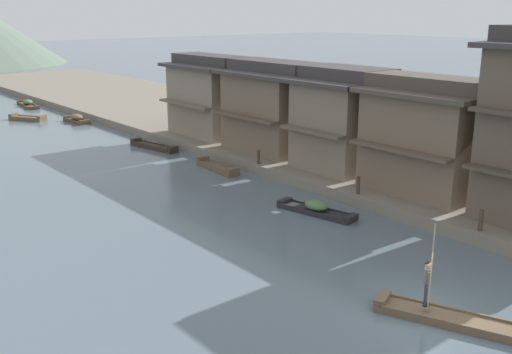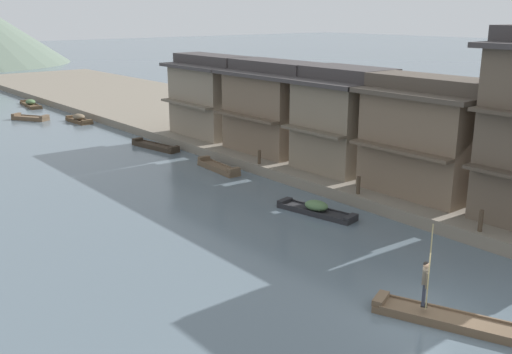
% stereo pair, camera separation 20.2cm
% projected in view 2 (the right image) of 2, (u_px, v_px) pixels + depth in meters
% --- Properties ---
extents(ground_plane, '(400.00, 400.00, 0.00)m').
position_uv_depth(ground_plane, '(430.00, 315.00, 19.78)').
color(ground_plane, slate).
extents(riverbank_right, '(18.00, 110.00, 0.64)m').
position_uv_depth(riverbank_right, '(246.00, 124.00, 51.54)').
color(riverbank_right, slate).
rests_on(riverbank_right, ground).
extents(boat_foreground_poled, '(2.91, 5.14, 0.43)m').
position_uv_depth(boat_foreground_poled, '(451.00, 320.00, 19.19)').
color(boat_foreground_poled, brown).
rests_on(boat_foreground_poled, ground).
extents(boatman_person, '(0.47, 0.44, 3.04)m').
position_uv_depth(boatman_person, '(426.00, 279.00, 19.25)').
color(boatman_person, black).
rests_on(boatman_person, boat_foreground_poled).
extents(boat_moored_nearest, '(1.83, 4.49, 0.70)m').
position_uv_depth(boat_moored_nearest, '(316.00, 209.00, 29.63)').
color(boat_moored_nearest, '#232326').
rests_on(boat_moored_nearest, ground).
extents(boat_moored_third, '(1.15, 4.10, 0.56)m').
position_uv_depth(boat_moored_third, '(218.00, 168.00, 37.76)').
color(boat_moored_third, brown).
rests_on(boat_moored_third, ground).
extents(boat_moored_far, '(1.64, 5.70, 0.74)m').
position_uv_depth(boat_moored_far, '(31.00, 104.00, 63.41)').
color(boat_moored_far, brown).
rests_on(boat_moored_far, ground).
extents(boat_midriver_drifting, '(1.29, 3.60, 0.80)m').
position_uv_depth(boat_midriver_drifting, '(79.00, 119.00, 54.15)').
color(boat_midriver_drifting, brown).
rests_on(boat_midriver_drifting, ground).
extents(boat_midriver_upstream, '(1.62, 4.77, 0.49)m').
position_uv_depth(boat_midriver_upstream, '(155.00, 146.00, 43.80)').
color(boat_midriver_upstream, '#33281E').
rests_on(boat_midriver_upstream, ground).
extents(boat_upstream_distant, '(2.83, 3.65, 0.54)m').
position_uv_depth(boat_upstream_distant, '(30.00, 118.00, 55.37)').
color(boat_upstream_distant, brown).
rests_on(boat_upstream_distant, ground).
extents(house_waterfront_second, '(5.23, 6.85, 6.14)m').
position_uv_depth(house_waterfront_second, '(427.00, 136.00, 30.48)').
color(house_waterfront_second, '#75604C').
rests_on(house_waterfront_second, riverbank_right).
extents(house_waterfront_tall, '(6.13, 5.61, 6.14)m').
position_uv_depth(house_waterfront_tall, '(346.00, 119.00, 35.32)').
color(house_waterfront_tall, '#7F705B').
rests_on(house_waterfront_tall, riverbank_right).
extents(house_waterfront_narrow, '(5.60, 7.02, 6.14)m').
position_uv_depth(house_waterfront_narrow, '(274.00, 107.00, 39.87)').
color(house_waterfront_narrow, '#75604C').
rests_on(house_waterfront_narrow, riverbank_right).
extents(house_waterfront_far, '(5.26, 7.08, 6.14)m').
position_uv_depth(house_waterfront_far, '(212.00, 96.00, 45.14)').
color(house_waterfront_far, gray).
rests_on(house_waterfront_far, riverbank_right).
extents(mooring_post_dock_near, '(0.20, 0.20, 0.98)m').
position_uv_depth(mooring_post_dock_near, '(481.00, 221.00, 25.45)').
color(mooring_post_dock_near, '#473828').
rests_on(mooring_post_dock_near, riverbank_right).
extents(mooring_post_dock_mid, '(0.20, 0.20, 0.96)m').
position_uv_depth(mooring_post_dock_mid, '(358.00, 185.00, 30.69)').
color(mooring_post_dock_mid, '#473828').
rests_on(mooring_post_dock_mid, riverbank_right).
extents(mooring_post_dock_far, '(0.20, 0.20, 0.88)m').
position_uv_depth(mooring_post_dock_far, '(259.00, 157.00, 36.83)').
color(mooring_post_dock_far, '#473828').
rests_on(mooring_post_dock_far, riverbank_right).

